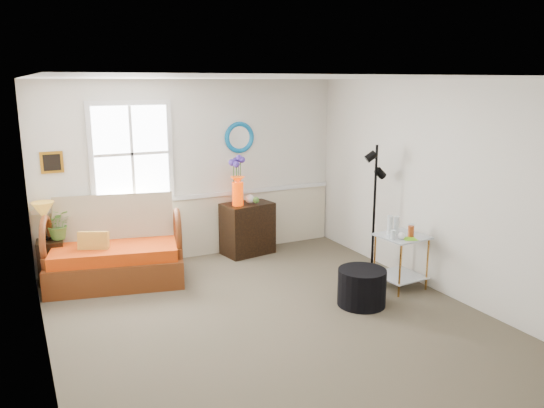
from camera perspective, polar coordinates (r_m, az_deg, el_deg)
name	(u,v)px	position (r m, az deg, el deg)	size (l,w,h in m)	color
floor	(271,320)	(5.97, -0.10, -12.39)	(4.50, 5.00, 0.01)	brown
ceiling	(271,78)	(5.39, -0.11, 13.42)	(4.50, 5.00, 0.01)	white
walls	(271,205)	(5.54, -0.10, -0.15)	(4.51, 5.01, 2.60)	beige
wainscot	(197,227)	(7.98, -8.06, -2.46)	(4.46, 0.02, 0.90)	beige
chair_rail	(196,196)	(7.86, -8.14, 0.83)	(4.46, 0.04, 0.06)	silver
window	(132,154)	(7.51, -14.85, 5.24)	(1.14, 0.06, 1.44)	white
picture	(52,162)	(7.40, -22.61, 4.16)	(0.28, 0.03, 0.28)	orange
mirror	(239,137)	(7.98, -3.55, 7.16)	(0.47, 0.47, 0.07)	#048AB9
loveseat	(114,242)	(7.13, -16.59, -3.94)	(1.68, 0.95, 1.10)	#662C0C
throw_pillow	(94,246)	(7.03, -18.63, -4.35)	(0.37, 0.09, 0.37)	#BF611D
lamp_stand	(51,262)	(7.48, -22.64, -5.74)	(0.32, 0.32, 0.57)	black
table_lamp	(44,221)	(7.36, -23.30, -1.73)	(0.28, 0.28, 0.50)	#AD7C26
potted_plant	(59,227)	(7.39, -21.94, -2.33)	(0.36, 0.40, 0.31)	#4F8232
cabinet	(247,228)	(8.04, -2.66, -2.64)	(0.73, 0.47, 0.78)	black
flower_vase	(238,181)	(7.75, -3.73, 2.45)	(0.21, 0.21, 0.72)	#D33100
side_table	(401,262)	(6.93, 13.67, -6.03)	(0.54, 0.54, 0.69)	#C18030
tabletop_items	(402,227)	(6.76, 13.80, -2.40)	(0.40, 0.40, 0.24)	silver
floor_lamp	(374,210)	(7.28, 10.94, -0.59)	(0.25, 0.25, 1.75)	black
ottoman	(362,287)	(6.36, 9.63, -8.81)	(0.56, 0.56, 0.43)	black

